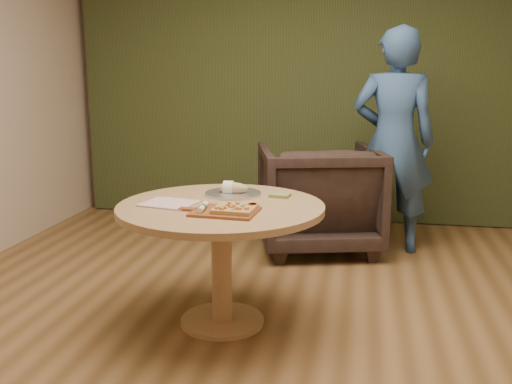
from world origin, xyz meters
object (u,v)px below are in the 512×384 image
Objects in this scene: pizza_paddle at (223,212)px; person_standing at (393,141)px; flatbread_pizza at (235,209)px; bread_roll at (232,188)px; cutlery_roll at (203,207)px; serving_tray at (233,194)px; pedestal_table at (221,227)px; armchair at (319,192)px.

pizza_paddle is 0.24× the size of person_standing.
pizza_paddle is 2.15m from person_standing.
flatbread_pizza is 0.48m from bread_roll.
serving_tray is (0.06, 0.47, -0.02)m from cutlery_roll.
pedestal_table is 6.33× the size of bread_roll.
flatbread_pizza is 1.22× the size of bread_roll.
bread_roll is (-0.01, 0.00, 0.04)m from serving_tray.
serving_tray is at bearing 0.00° from bread_roll.
armchair is (0.51, 1.81, -0.28)m from cutlery_roll.
flatbread_pizza is (0.13, -0.19, 0.17)m from pedestal_table.
pedestal_table is at bearing 60.40° from person_standing.
armchair reaches higher than pedestal_table.
flatbread_pizza is at bearing 66.14° from person_standing.
pizza_paddle is 2.36× the size of bread_roll.
person_standing is at bearing 58.12° from pedestal_table.
cutlery_roll is at bearing -173.34° from pizza_paddle.
bread_roll reaches higher than flatbread_pizza.
serving_tray reaches higher than pedestal_table.
flatbread_pizza is 0.24× the size of armchair.
bread_roll is (0.00, 0.27, 0.18)m from pedestal_table.
bread_roll reaches higher than pedestal_table.
cutlery_roll is 0.47m from serving_tray.
armchair reaches higher than bread_roll.
pedestal_table is 2.03m from person_standing.
serving_tray is 0.19× the size of person_standing.
armchair is at bearing 71.48° from bread_roll.
cutlery_roll is at bearing -96.81° from bread_roll.
armchair is at bearing 11.16° from person_standing.
pizza_paddle is (0.06, -0.19, 0.15)m from pedestal_table.
pizza_paddle is at bearing -179.19° from flatbread_pizza.
pedestal_table is 6.14× the size of cutlery_roll.
pizza_paddle is 1.94× the size of flatbread_pizza.
person_standing reaches higher than pedestal_table.
person_standing is at bearing 53.90° from serving_tray.
cutlery_roll is at bearing 59.89° from armchair.
pizza_paddle is at bearing -83.89° from serving_tray.
cutlery_roll is 0.20× the size of armchair.
armchair is at bearing 69.88° from cutlery_roll.
armchair is 0.53× the size of person_standing.
serving_tray is at bearing 77.60° from cutlery_roll.
armchair is (0.33, 1.80, -0.28)m from flatbread_pizza.
armchair is at bearing 81.86° from pizza_paddle.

